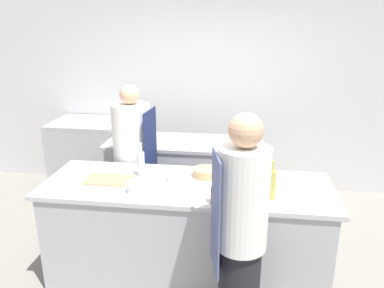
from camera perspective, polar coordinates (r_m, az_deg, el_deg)
ground_plane at (r=3.73m, az=-0.76°, el=-19.18°), size 16.00×16.00×0.00m
wall_back at (r=5.16m, az=2.67°, el=8.47°), size 8.00×0.06×2.80m
prep_counter at (r=3.47m, az=-0.79°, el=-13.06°), size 2.50×0.85×0.93m
pass_counter at (r=4.55m, az=-1.08°, el=-5.13°), size 1.83×0.70×0.93m
oven_range at (r=5.38m, az=-15.35°, el=-1.75°), size 0.91×0.75×0.99m
chef_at_prep_near at (r=2.64m, az=7.41°, el=-13.72°), size 0.39×0.38×1.73m
chef_at_stove at (r=4.01m, az=-8.92°, el=-3.04°), size 0.42×0.40×1.67m
bottle_olive_oil at (r=2.89m, az=3.52°, el=-7.69°), size 0.07×0.07×0.20m
bottle_vinegar at (r=3.02m, az=11.87°, el=-5.86°), size 0.09×0.09×0.32m
bottle_wine at (r=3.40m, az=-7.79°, el=-2.91°), size 0.07×0.07×0.31m
bottle_cooking_oil at (r=3.03m, az=8.76°, el=-6.47°), size 0.06×0.06×0.22m
bowl_mixing_large at (r=3.31m, az=7.13°, el=-5.23°), size 0.17×0.17×0.06m
bowl_prep_small at (r=3.39m, az=2.14°, el=-4.36°), size 0.23×0.23×0.08m
bowl_ceramic_blue at (r=3.13m, az=-8.16°, el=-6.53°), size 0.19×0.19×0.08m
cup at (r=3.29m, az=-2.86°, el=-5.12°), size 0.09×0.09×0.08m
cutting_board at (r=3.41m, az=-12.72°, el=-5.30°), size 0.39×0.25×0.01m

